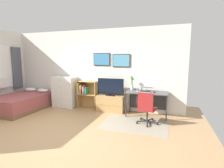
% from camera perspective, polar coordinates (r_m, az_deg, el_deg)
% --- Properties ---
extents(ground_plane, '(7.20, 7.20, 0.00)m').
position_cam_1_polar(ground_plane, '(4.30, -20.18, -15.65)').
color(ground_plane, tan).
extents(wall_back_with_posters, '(6.12, 0.09, 2.70)m').
position_cam_1_polar(wall_back_with_posters, '(6.03, -6.27, 4.83)').
color(wall_back_with_posters, silver).
rests_on(wall_back_with_posters, ground_plane).
extents(area_rug, '(1.70, 1.20, 0.01)m').
position_cam_1_polar(area_rug, '(4.69, 7.61, -13.09)').
color(area_rug, '#9E937F').
rests_on(area_rug, ground_plane).
extents(bed, '(1.33, 1.93, 0.63)m').
position_cam_1_polar(bed, '(6.63, -27.61, -5.34)').
color(bed, brown).
rests_on(bed, ground_plane).
extents(dresser, '(0.83, 0.46, 1.09)m').
position_cam_1_polar(dresser, '(6.38, -15.44, -2.55)').
color(dresser, white).
rests_on(dresser, ground_plane).
extents(bookshelf, '(0.69, 0.30, 0.96)m').
position_cam_1_polar(bookshelf, '(6.03, -8.64, -2.89)').
color(bookshelf, tan).
rests_on(bookshelf, ground_plane).
extents(tv_stand, '(0.91, 0.41, 0.53)m').
position_cam_1_polar(tv_stand, '(5.69, -0.43, -6.43)').
color(tv_stand, tan).
rests_on(tv_stand, ground_plane).
extents(television, '(0.87, 0.16, 0.56)m').
position_cam_1_polar(television, '(5.56, -0.51, -1.02)').
color(television, black).
rests_on(television, tv_stand).
extents(desk, '(1.21, 0.61, 0.74)m').
position_cam_1_polar(desk, '(5.34, 11.63, -3.82)').
color(desk, '#4C4C4F').
rests_on(desk, ground_plane).
extents(office_chair, '(0.58, 0.58, 0.86)m').
position_cam_1_polar(office_chair, '(4.60, 11.37, -7.66)').
color(office_chair, '#232326').
rests_on(office_chair, ground_plane).
extents(laptop, '(0.38, 0.40, 0.15)m').
position_cam_1_polar(laptop, '(5.29, 11.22, -1.78)').
color(laptop, '#B7B7BC').
rests_on(laptop, desk).
extents(computer_mouse, '(0.06, 0.10, 0.03)m').
position_cam_1_polar(computer_mouse, '(5.17, 13.85, -2.60)').
color(computer_mouse, '#262628').
rests_on(computer_mouse, desk).
extents(bamboo_vase, '(0.10, 0.09, 0.44)m').
position_cam_1_polar(bamboo_vase, '(5.45, 6.66, 0.18)').
color(bamboo_vase, silver).
rests_on(bamboo_vase, desk).
extents(wine_glass, '(0.07, 0.07, 0.18)m').
position_cam_1_polar(wine_glass, '(5.21, 8.36, -1.04)').
color(wine_glass, silver).
rests_on(wine_glass, desk).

